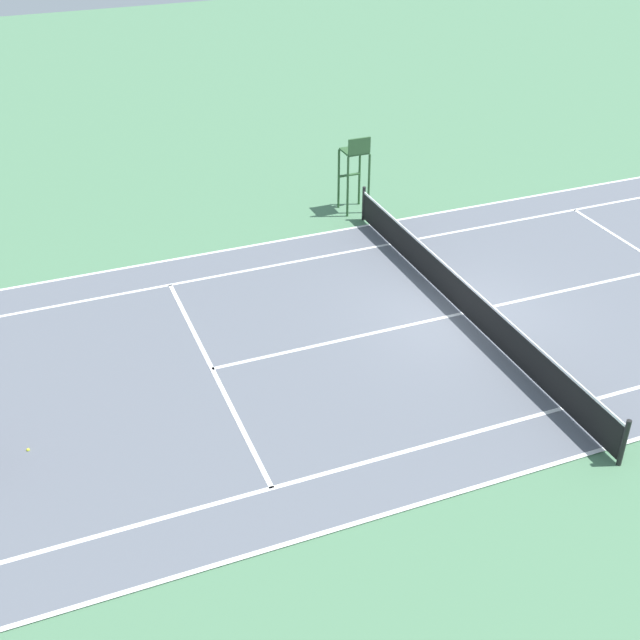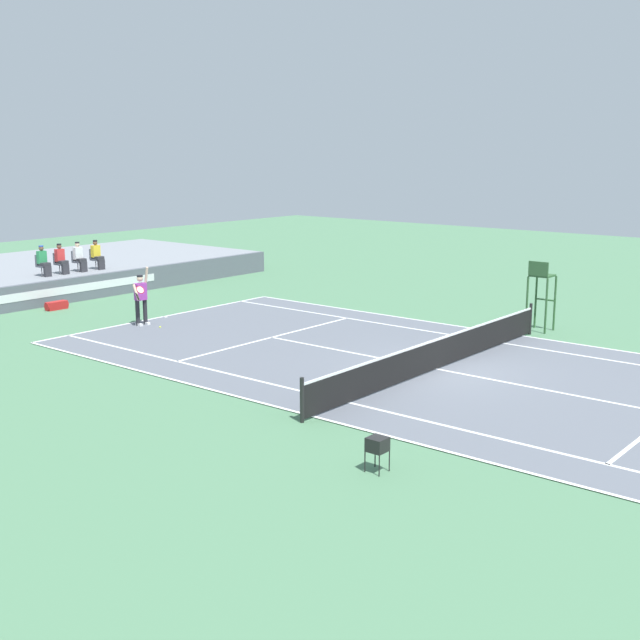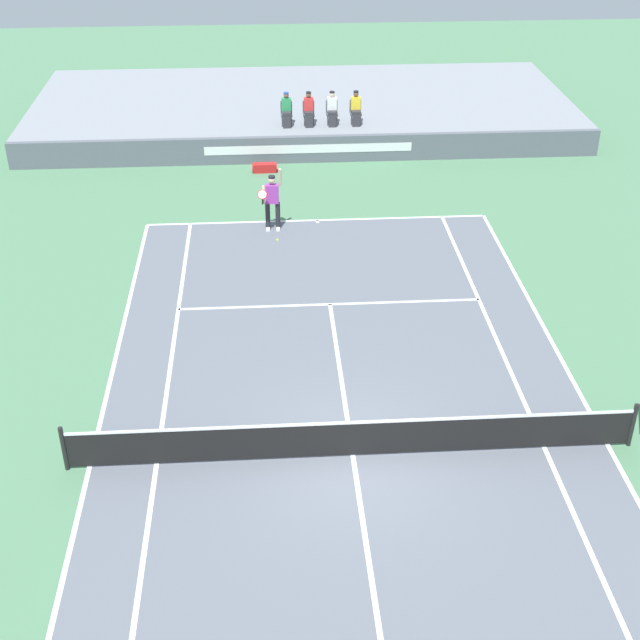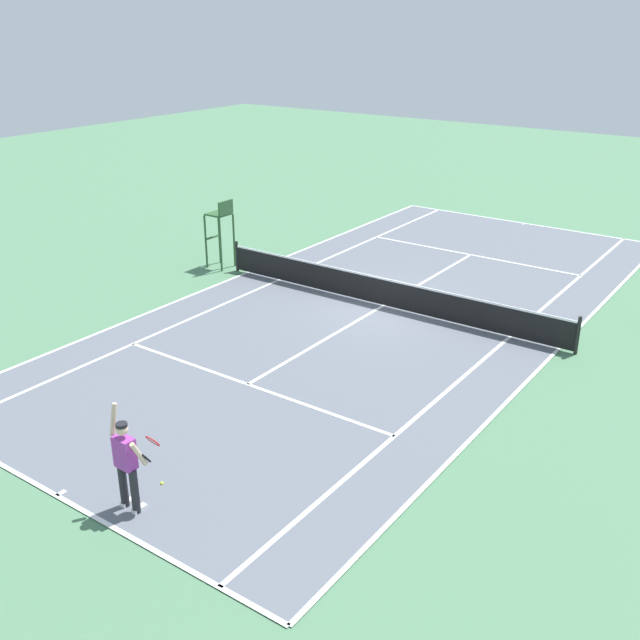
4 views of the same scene
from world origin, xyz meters
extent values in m
plane|color=#4C7A56|center=(0.00, 0.00, 0.00)|extent=(80.00, 80.00, 0.00)
cube|color=slate|center=(0.00, 0.00, 0.01)|extent=(10.98, 23.78, 0.02)
cube|color=white|center=(0.00, 11.89, 0.02)|extent=(10.98, 0.10, 0.01)
cube|color=white|center=(0.00, -11.89, 0.02)|extent=(10.98, 0.10, 0.01)
cube|color=white|center=(-5.49, 0.00, 0.02)|extent=(0.10, 23.78, 0.01)
cube|color=white|center=(5.49, 0.00, 0.02)|extent=(0.10, 23.78, 0.01)
cube|color=white|center=(-4.11, 0.00, 0.02)|extent=(0.10, 23.78, 0.01)
cube|color=white|center=(4.11, 0.00, 0.02)|extent=(0.10, 23.78, 0.01)
cube|color=white|center=(0.00, 6.40, 0.02)|extent=(8.22, 0.10, 0.01)
cube|color=white|center=(0.00, -6.40, 0.02)|extent=(8.22, 0.10, 0.01)
cube|color=white|center=(0.00, 0.00, 0.02)|extent=(0.10, 12.80, 0.01)
cube|color=white|center=(0.00, 11.79, 0.02)|extent=(0.10, 0.20, 0.01)
cube|color=white|center=(0.00, -11.79, 0.02)|extent=(0.10, 0.20, 0.01)
cylinder|color=black|center=(-5.94, 0.00, 0.54)|extent=(0.10, 0.10, 1.07)
cylinder|color=black|center=(5.94, 0.00, 0.54)|extent=(0.10, 0.10, 1.07)
cube|color=black|center=(0.00, 0.00, 0.48)|extent=(11.78, 0.02, 0.84)
cube|color=white|center=(0.00, 0.00, 0.90)|extent=(11.78, 0.03, 0.06)
cylinder|color=#232328|center=(-1.29, 11.34, 0.46)|extent=(0.15, 0.15, 0.92)
cylinder|color=#232328|center=(-1.61, 11.35, 0.46)|extent=(0.15, 0.15, 0.92)
cube|color=white|center=(-1.29, 11.28, 0.05)|extent=(0.13, 0.29, 0.10)
cube|color=white|center=(-1.61, 11.29, 0.05)|extent=(0.13, 0.29, 0.10)
cube|color=purple|center=(-1.45, 11.34, 1.22)|extent=(0.41, 0.26, 0.60)
sphere|color=beige|center=(-1.45, 11.34, 1.69)|extent=(0.22, 0.22, 0.22)
cylinder|color=black|center=(-1.45, 11.34, 1.78)|extent=(0.21, 0.21, 0.06)
cylinder|color=beige|center=(-1.19, 11.30, 1.78)|extent=(0.10, 0.22, 0.61)
cylinder|color=beige|center=(-1.71, 11.26, 1.24)|extent=(0.10, 0.33, 0.56)
cylinder|color=black|center=(-1.76, 11.14, 1.11)|extent=(0.04, 0.19, 0.25)
torus|color=red|center=(-1.76, 10.96, 1.37)|extent=(0.31, 0.21, 0.26)
cylinder|color=silver|center=(-1.76, 10.96, 1.37)|extent=(0.28, 0.17, 0.22)
sphere|color=#D1E533|center=(-1.33, 10.49, 0.03)|extent=(0.07, 0.07, 0.07)
cylinder|color=#2D562D|center=(7.06, 0.35, 0.95)|extent=(0.07, 0.07, 1.90)
cylinder|color=#2D562D|center=(7.06, -0.35, 0.95)|extent=(0.07, 0.07, 1.90)
cylinder|color=#2D562D|center=(6.36, 0.35, 0.95)|extent=(0.07, 0.07, 1.90)
cylinder|color=#2D562D|center=(6.36, -0.35, 0.95)|extent=(0.07, 0.07, 1.90)
cube|color=#2D562D|center=(6.71, 0.00, 1.93)|extent=(0.70, 0.70, 0.06)
cube|color=#2D562D|center=(6.36, 0.00, 2.20)|extent=(0.06, 0.70, 0.48)
cube|color=#2D562D|center=(7.03, 0.00, 1.04)|extent=(0.10, 0.70, 0.04)
camera|label=1|loc=(-14.98, 9.79, 10.76)|focal=46.56mm
camera|label=2|loc=(-19.65, -11.74, 6.15)|focal=46.29mm
camera|label=3|loc=(-1.65, -14.44, 12.11)|focal=49.74mm
camera|label=4|loc=(-10.64, 18.37, 8.35)|focal=41.32mm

